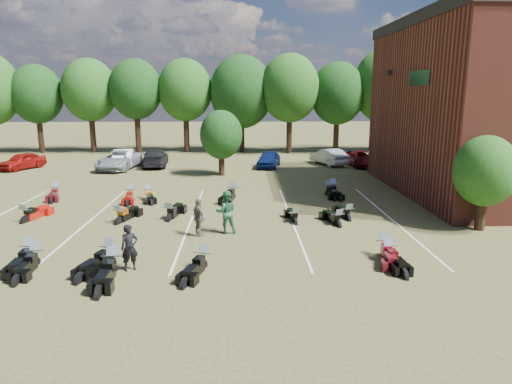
{
  "coord_description": "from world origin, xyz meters",
  "views": [
    {
      "loc": [
        -0.46,
        -18.89,
        6.23
      ],
      "look_at": [
        0.26,
        4.0,
        1.2
      ],
      "focal_mm": 32.0,
      "sensor_mm": 36.0,
      "label": 1
    }
  ],
  "objects_px": {
    "car_0": "(22,161)",
    "motorcycle_0": "(36,266)",
    "motorcycle_7": "(26,222)",
    "person_green": "(226,212)",
    "person_grey": "(199,217)",
    "car_4": "(269,159)",
    "person_black": "(129,248)",
    "motorcycle_3": "(109,264)",
    "motorcycle_14": "(57,197)"
  },
  "relations": [
    {
      "from": "car_0",
      "to": "motorcycle_14",
      "type": "height_order",
      "value": "car_0"
    },
    {
      "from": "person_black",
      "to": "motorcycle_0",
      "type": "bearing_deg",
      "value": 146.29
    },
    {
      "from": "person_grey",
      "to": "motorcycle_3",
      "type": "bearing_deg",
      "value": 104.84
    },
    {
      "from": "motorcycle_0",
      "to": "motorcycle_3",
      "type": "relative_size",
      "value": 0.93
    },
    {
      "from": "motorcycle_3",
      "to": "motorcycle_7",
      "type": "bearing_deg",
      "value": 150.6
    },
    {
      "from": "motorcycle_14",
      "to": "person_green",
      "type": "bearing_deg",
      "value": -48.46
    },
    {
      "from": "person_green",
      "to": "motorcycle_14",
      "type": "bearing_deg",
      "value": -42.91
    },
    {
      "from": "car_0",
      "to": "motorcycle_7",
      "type": "xyz_separation_m",
      "value": [
        7.5,
        -15.96,
        -0.68
      ]
    },
    {
      "from": "person_grey",
      "to": "motorcycle_14",
      "type": "xyz_separation_m",
      "value": [
        -9.36,
        7.97,
        -0.85
      ]
    },
    {
      "from": "motorcycle_0",
      "to": "motorcycle_14",
      "type": "distance_m",
      "value": 11.96
    },
    {
      "from": "person_green",
      "to": "motorcycle_3",
      "type": "relative_size",
      "value": 0.82
    },
    {
      "from": "motorcycle_3",
      "to": "motorcycle_14",
      "type": "distance_m",
      "value": 12.87
    },
    {
      "from": "motorcycle_0",
      "to": "motorcycle_3",
      "type": "height_order",
      "value": "motorcycle_3"
    },
    {
      "from": "motorcycle_3",
      "to": "motorcycle_7",
      "type": "height_order",
      "value": "motorcycle_3"
    },
    {
      "from": "car_4",
      "to": "motorcycle_0",
      "type": "xyz_separation_m",
      "value": [
        -9.84,
        -22.17,
        -0.69
      ]
    },
    {
      "from": "person_green",
      "to": "motorcycle_14",
      "type": "xyz_separation_m",
      "value": [
        -10.55,
        7.53,
        -0.97
      ]
    },
    {
      "from": "motorcycle_3",
      "to": "car_0",
      "type": "bearing_deg",
      "value": 137.17
    },
    {
      "from": "car_4",
      "to": "car_0",
      "type": "bearing_deg",
      "value": -166.35
    },
    {
      "from": "motorcycle_7",
      "to": "motorcycle_3",
      "type": "bearing_deg",
      "value": 149.14
    },
    {
      "from": "person_black",
      "to": "motorcycle_14",
      "type": "bearing_deg",
      "value": 95.37
    },
    {
      "from": "person_black",
      "to": "person_green",
      "type": "height_order",
      "value": "person_green"
    },
    {
      "from": "person_black",
      "to": "person_grey",
      "type": "bearing_deg",
      "value": 35.45
    },
    {
      "from": "car_4",
      "to": "person_black",
      "type": "relative_size",
      "value": 2.4
    },
    {
      "from": "person_black",
      "to": "motorcycle_14",
      "type": "distance_m",
      "value": 13.93
    },
    {
      "from": "car_0",
      "to": "motorcycle_3",
      "type": "relative_size",
      "value": 1.67
    },
    {
      "from": "car_0",
      "to": "person_green",
      "type": "height_order",
      "value": "person_green"
    },
    {
      "from": "person_green",
      "to": "person_grey",
      "type": "bearing_deg",
      "value": 13.29
    },
    {
      "from": "person_green",
      "to": "person_grey",
      "type": "height_order",
      "value": "person_green"
    },
    {
      "from": "motorcycle_0",
      "to": "motorcycle_14",
      "type": "relative_size",
      "value": 0.97
    },
    {
      "from": "car_0",
      "to": "motorcycle_14",
      "type": "xyz_separation_m",
      "value": [
        6.82,
        -10.43,
        -0.68
      ]
    },
    {
      "from": "car_0",
      "to": "motorcycle_0",
      "type": "relative_size",
      "value": 1.8
    },
    {
      "from": "motorcycle_7",
      "to": "car_0",
      "type": "bearing_deg",
      "value": -50.33
    },
    {
      "from": "motorcycle_3",
      "to": "car_4",
      "type": "bearing_deg",
      "value": 87.76
    },
    {
      "from": "person_grey",
      "to": "motorcycle_3",
      "type": "xyz_separation_m",
      "value": [
        -3.06,
        -3.25,
        -0.85
      ]
    },
    {
      "from": "motorcycle_14",
      "to": "person_grey",
      "type": "bearing_deg",
      "value": -53.36
    },
    {
      "from": "car_0",
      "to": "person_grey",
      "type": "height_order",
      "value": "person_grey"
    },
    {
      "from": "motorcycle_3",
      "to": "person_grey",
      "type": "bearing_deg",
      "value": 62.66
    },
    {
      "from": "person_black",
      "to": "person_green",
      "type": "relative_size",
      "value": 0.86
    },
    {
      "from": "person_green",
      "to": "motorcycle_7",
      "type": "height_order",
      "value": "person_green"
    },
    {
      "from": "person_black",
      "to": "person_grey",
      "type": "distance_m",
      "value": 4.41
    },
    {
      "from": "person_green",
      "to": "motorcycle_7",
      "type": "distance_m",
      "value": 10.11
    },
    {
      "from": "car_4",
      "to": "person_grey",
      "type": "xyz_separation_m",
      "value": [
        -4.18,
        -18.77,
        0.17
      ]
    },
    {
      "from": "car_0",
      "to": "motorcycle_14",
      "type": "relative_size",
      "value": 1.75
    },
    {
      "from": "person_green",
      "to": "motorcycle_3",
      "type": "height_order",
      "value": "person_green"
    },
    {
      "from": "motorcycle_0",
      "to": "motorcycle_7",
      "type": "relative_size",
      "value": 0.94
    },
    {
      "from": "motorcycle_3",
      "to": "motorcycle_14",
      "type": "relative_size",
      "value": 1.04
    },
    {
      "from": "motorcycle_0",
      "to": "motorcycle_3",
      "type": "bearing_deg",
      "value": 0.82
    },
    {
      "from": "car_4",
      "to": "person_grey",
      "type": "relative_size",
      "value": 2.37
    },
    {
      "from": "car_4",
      "to": "motorcycle_7",
      "type": "bearing_deg",
      "value": -115.61
    },
    {
      "from": "person_green",
      "to": "person_grey",
      "type": "distance_m",
      "value": 1.27
    }
  ]
}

